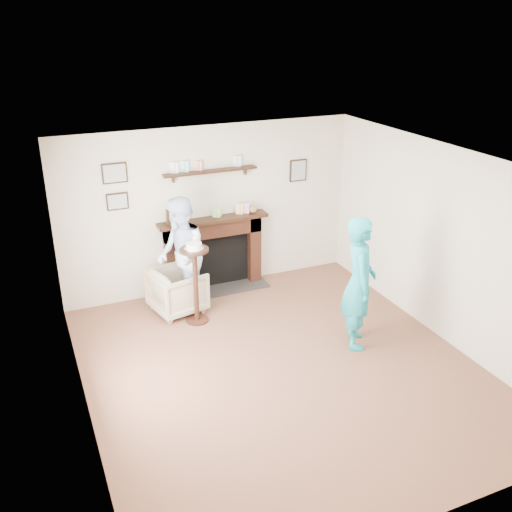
{
  "coord_description": "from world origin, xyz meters",
  "views": [
    {
      "loc": [
        -2.57,
        -5.19,
        3.94
      ],
      "look_at": [
        0.05,
        0.9,
        1.11
      ],
      "focal_mm": 40.0,
      "sensor_mm": 36.0,
      "label": 1
    }
  ],
  "objects_px": {
    "man": "(184,309)",
    "pedestal_table": "(195,271)",
    "armchair": "(179,310)",
    "woman": "(354,342)"
  },
  "relations": [
    {
      "from": "man",
      "to": "pedestal_table",
      "type": "xyz_separation_m",
      "value": [
        0.08,
        -0.39,
        0.76
      ]
    },
    {
      "from": "armchair",
      "to": "pedestal_table",
      "type": "bearing_deg",
      "value": -170.54
    },
    {
      "from": "armchair",
      "to": "woman",
      "type": "bearing_deg",
      "value": -145.62
    },
    {
      "from": "armchair",
      "to": "man",
      "type": "distance_m",
      "value": 0.08
    },
    {
      "from": "woman",
      "to": "pedestal_table",
      "type": "bearing_deg",
      "value": 76.41
    },
    {
      "from": "armchair",
      "to": "man",
      "type": "xyz_separation_m",
      "value": [
        0.08,
        0.0,
        0.0
      ]
    },
    {
      "from": "man",
      "to": "pedestal_table",
      "type": "distance_m",
      "value": 0.86
    },
    {
      "from": "armchair",
      "to": "man",
      "type": "bearing_deg",
      "value": -102.41
    },
    {
      "from": "armchair",
      "to": "pedestal_table",
      "type": "xyz_separation_m",
      "value": [
        0.16,
        -0.39,
        0.76
      ]
    },
    {
      "from": "armchair",
      "to": "man",
      "type": "relative_size",
      "value": 0.42
    }
  ]
}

